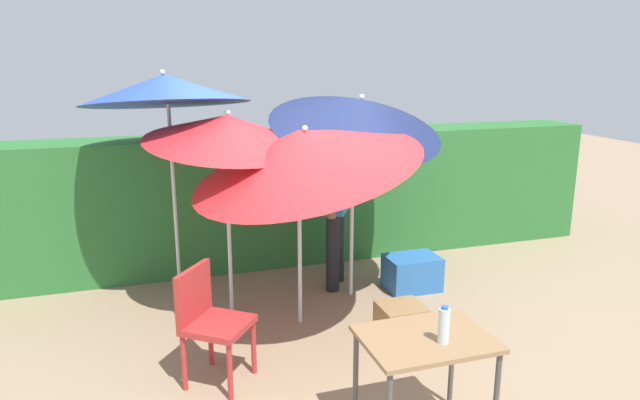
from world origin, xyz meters
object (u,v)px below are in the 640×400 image
(cooler_box, at_px, (412,273))
(crate_cardboard, at_px, (401,320))
(bottle_water, at_px, (444,325))
(umbrella_yellow, at_px, (302,150))
(umbrella_navy, at_px, (165,90))
(umbrella_rainbow, at_px, (357,114))
(chair_plastic, at_px, (210,318))
(person_vendor, at_px, (336,201))
(folding_table, at_px, (425,349))
(umbrella_orange, at_px, (227,130))

(cooler_box, relative_size, crate_cardboard, 1.41)
(cooler_box, bearing_deg, bottle_water, -112.93)
(umbrella_yellow, height_order, crate_cardboard, umbrella_yellow)
(umbrella_yellow, relative_size, umbrella_navy, 0.91)
(umbrella_navy, relative_size, cooler_box, 4.28)
(umbrella_rainbow, distance_m, chair_plastic, 2.42)
(person_vendor, xyz_separation_m, crate_cardboard, (0.18, -1.25, -0.79))
(umbrella_rainbow, relative_size, bottle_water, 9.57)
(person_vendor, relative_size, bottle_water, 7.83)
(umbrella_navy, height_order, crate_cardboard, umbrella_navy)
(bottle_water, bearing_deg, chair_plastic, 136.56)
(umbrella_yellow, relative_size, cooler_box, 3.88)
(folding_table, bearing_deg, umbrella_navy, 115.08)
(umbrella_rainbow, bearing_deg, chair_plastic, -143.90)
(cooler_box, xyz_separation_m, folding_table, (-1.05, -2.23, 0.45))
(person_vendor, bearing_deg, bottle_water, -95.20)
(umbrella_rainbow, height_order, umbrella_yellow, umbrella_rainbow)
(umbrella_orange, relative_size, bottle_water, 8.50)
(cooler_box, bearing_deg, umbrella_orange, 178.83)
(person_vendor, xyz_separation_m, chair_plastic, (-1.51, -1.47, -0.42))
(cooler_box, distance_m, crate_cardboard, 1.07)
(umbrella_orange, xyz_separation_m, bottle_water, (0.91, -2.36, -0.94))
(folding_table, bearing_deg, umbrella_rainbow, 79.53)
(umbrella_rainbow, bearing_deg, bottle_water, -98.57)
(umbrella_yellow, xyz_separation_m, person_vendor, (0.59, 0.78, -0.69))
(folding_table, xyz_separation_m, bottle_water, (0.06, -0.10, 0.20))
(cooler_box, distance_m, bottle_water, 2.61)
(umbrella_navy, xyz_separation_m, chair_plastic, (0.12, -1.74, -1.58))
(umbrella_yellow, relative_size, chair_plastic, 2.39)
(umbrella_orange, relative_size, crate_cardboard, 5.24)
(umbrella_yellow, bearing_deg, folding_table, -81.13)
(umbrella_orange, height_order, chair_plastic, umbrella_orange)
(person_vendor, bearing_deg, umbrella_orange, -165.21)
(umbrella_navy, distance_m, person_vendor, 2.02)
(crate_cardboard, xyz_separation_m, folding_table, (-0.48, -1.32, 0.49))
(umbrella_yellow, bearing_deg, person_vendor, 53.07)
(umbrella_rainbow, height_order, chair_plastic, umbrella_rainbow)
(umbrella_navy, distance_m, crate_cardboard, 3.07)
(chair_plastic, height_order, folding_table, chair_plastic)
(umbrella_yellow, height_order, cooler_box, umbrella_yellow)
(umbrella_orange, xyz_separation_m, umbrella_yellow, (0.57, -0.47, -0.14))
(umbrella_yellow, relative_size, crate_cardboard, 5.47)
(umbrella_orange, distance_m, bottle_water, 2.70)
(umbrella_orange, xyz_separation_m, person_vendor, (1.15, 0.30, -0.83))
(chair_plastic, xyz_separation_m, crate_cardboard, (1.69, 0.22, -0.37))
(umbrella_rainbow, xyz_separation_m, bottle_water, (-0.36, -2.39, -1.03))
(umbrella_yellow, bearing_deg, chair_plastic, -143.28)
(chair_plastic, bearing_deg, cooler_box, 26.57)
(chair_plastic, relative_size, crate_cardboard, 2.29)
(umbrella_yellow, relative_size, folding_table, 2.66)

